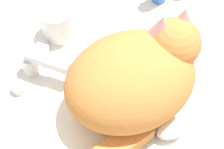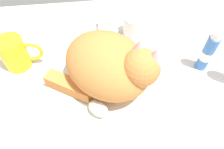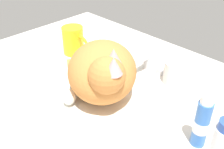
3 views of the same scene
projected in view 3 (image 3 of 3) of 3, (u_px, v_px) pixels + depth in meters
The scene contains 7 objects.
ground_plane at pixel (103, 99), 77.20cm from camera, with size 110.00×82.50×3.00cm, color silver.
sink_basin at pixel (103, 94), 76.21cm from camera, with size 34.01×34.01×0.64cm, color silver.
faucet at pixel (147, 62), 86.39cm from camera, with size 12.85×10.85×6.38cm.
cat at pixel (102, 71), 70.95cm from camera, with size 31.89×29.40×17.42cm.
coffee_mug at pixel (74, 41), 94.79cm from camera, with size 11.90×7.43×9.88cm.
rinse_cup at pixel (176, 72), 79.57cm from camera, with size 7.44×7.44×7.18cm.
toothpaste_bottle at pixel (202, 123), 57.69cm from camera, with size 3.35×3.35×13.39cm.
Camera 3 is at (45.13, -41.27, 46.20)cm, focal length 43.03 mm.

